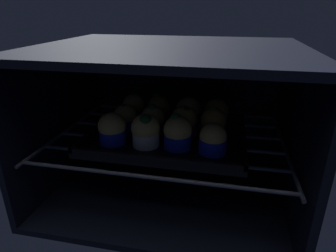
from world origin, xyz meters
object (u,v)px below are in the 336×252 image
muffin_row2_col3 (216,113)px  muffin_row1_col2 (184,122)px  muffin_row0_col2 (178,133)px  muffin_row2_col0 (134,108)px  muffin_row1_col3 (213,123)px  baking_tray (168,135)px  muffin_row2_col2 (188,112)px  muffin_row2_col1 (159,109)px  muffin_row0_col1 (146,131)px  muffin_row0_col0 (112,129)px  muffin_row1_col1 (153,120)px  muffin_row1_col0 (126,118)px  muffin_row0_col3 (213,140)px

muffin_row2_col3 → muffin_row1_col2: bearing=-132.3°
muffin_row1_col2 → muffin_row2_col3: (7.07, 7.77, -0.13)cm
muffin_row0_col2 → muffin_row2_col0: bearing=135.4°
muffin_row1_col3 → baking_tray: bearing=-177.9°
muffin_row1_col2 → muffin_row2_col2: 7.56cm
baking_tray → muffin_row2_col3: muffin_row2_col3 is taller
muffin_row0_col2 → muffin_row2_col1: bearing=117.4°
muffin_row0_col2 → muffin_row1_col3: (7.03, 7.35, -0.20)cm
muffin_row0_col1 → muffin_row1_col3: bearing=29.4°
muffin_row2_col1 → muffin_row0_col0: bearing=-114.4°
muffin_row1_col1 → muffin_row2_col0: (-7.23, 7.45, 0.13)cm
muffin_row0_col0 → muffin_row1_col0: 7.56cm
muffin_row0_col0 → muffin_row2_col1: 16.76cm
muffin_row1_col2 → muffin_row2_col2: same height
muffin_row0_col0 → muffin_row0_col1: bearing=0.7°
muffin_row1_col1 → muffin_row0_col2: bearing=-43.3°
muffin_row1_col3 → muffin_row2_col3: (0.36, 7.22, -0.03)cm
muffin_row0_col0 → muffin_row1_col3: muffin_row1_col3 is taller
muffin_row0_col2 → muffin_row1_col1: (-7.23, 6.81, -0.35)cm
muffin_row1_col0 → muffin_row1_col3: 21.16cm
baking_tray → muffin_row0_col1: muffin_row0_col1 is taller
muffin_row0_col0 → muffin_row1_col3: (21.58, 7.94, 0.04)cm
muffin_row0_col2 → muffin_row2_col0: muffin_row0_col2 is taller
muffin_row1_col0 → muffin_row1_col1: bearing=-1.3°
muffin_row0_col2 → muffin_row1_col3: bearing=46.3°
muffin_row0_col2 → muffin_row2_col0: (-14.46, 14.26, -0.22)cm
muffin_row1_col2 → muffin_row2_col3: size_ratio=0.99×
muffin_row1_col1 → muffin_row2_col2: (7.44, 7.56, 0.15)cm
muffin_row1_col0 → muffin_row2_col3: 22.82cm
muffin_row0_col2 → muffin_row0_col3: (7.50, -0.73, -0.56)cm
muffin_row2_col2 → muffin_row1_col3: bearing=-45.8°
muffin_row1_col0 → muffin_row2_col1: size_ratio=0.91×
muffin_row2_col1 → muffin_row2_col3: 15.01cm
muffin_row2_col2 → muffin_row2_col3: same height
muffin_row2_col0 → muffin_row0_col2: bearing=-44.6°
muffin_row0_col3 → muffin_row1_col3: 8.10cm
baking_tray → muffin_row1_col1: 5.14cm
muffin_row1_col3 → muffin_row2_col1: 16.37cm
muffin_row0_col1 → muffin_row2_col0: size_ratio=1.06×
muffin_row1_col3 → muffin_row0_col1: bearing=-150.6°
muffin_row1_col0 → muffin_row1_col1: (6.90, -0.15, 0.14)cm
muffin_row2_col0 → muffin_row1_col3: bearing=-17.8°
baking_tray → muffin_row0_col3: size_ratio=5.66×
muffin_row2_col3 → muffin_row0_col2: bearing=-116.9°
muffin_row1_col0 → muffin_row2_col3: muffin_row2_col3 is taller
muffin_row1_col0 → muffin_row2_col1: bearing=49.8°
baking_tray → muffin_row1_col2: bearing=-2.4°
muffin_row2_col1 → muffin_row2_col2: bearing=-2.2°
muffin_row0_col1 → muffin_row1_col2: bearing=45.4°
muffin_row1_col2 → muffin_row0_col0: bearing=-153.6°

